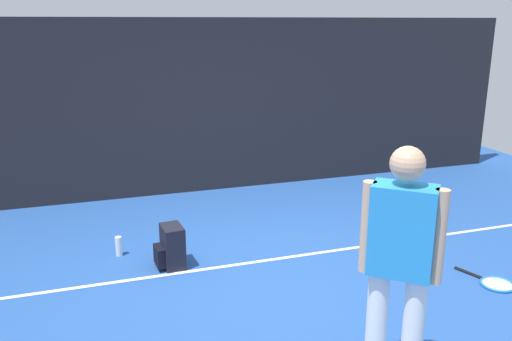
# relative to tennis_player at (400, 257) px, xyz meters

# --- Properties ---
(ground_plane) EXTENTS (12.00, 12.00, 0.00)m
(ground_plane) POSITION_rel_tennis_player_xyz_m (-0.28, 1.72, -0.97)
(ground_plane) COLOR #234C93
(back_fence) EXTENTS (10.00, 0.10, 2.48)m
(back_fence) POSITION_rel_tennis_player_xyz_m (-0.28, 4.72, 0.28)
(back_fence) COLOR black
(back_fence) RESTS_ON ground
(court_line) EXTENTS (9.00, 0.05, 0.00)m
(court_line) POSITION_rel_tennis_player_xyz_m (-0.28, 2.13, -0.96)
(court_line) COLOR white
(court_line) RESTS_ON ground
(tennis_player) EXTENTS (0.45, 0.43, 1.70)m
(tennis_player) POSITION_rel_tennis_player_xyz_m (0.00, 0.00, 0.00)
(tennis_player) COLOR white
(tennis_player) RESTS_ON ground
(tennis_racket) EXTENTS (0.42, 0.64, 0.03)m
(tennis_racket) POSITION_rel_tennis_player_xyz_m (1.74, 0.95, -0.95)
(tennis_racket) COLOR black
(tennis_racket) RESTS_ON ground
(backpack) EXTENTS (0.30, 0.32, 0.44)m
(backpack) POSITION_rel_tennis_player_xyz_m (-1.14, 2.30, -0.76)
(backpack) COLOR black
(backpack) RESTS_ON ground
(tennis_ball_near_player) EXTENTS (0.07, 0.07, 0.07)m
(tennis_ball_near_player) POSITION_rel_tennis_player_xyz_m (-0.99, 3.15, -0.93)
(tennis_ball_near_player) COLOR #CCE033
(tennis_ball_near_player) RESTS_ON ground
(water_bottle) EXTENTS (0.07, 0.07, 0.21)m
(water_bottle) POSITION_rel_tennis_player_xyz_m (-1.63, 2.74, -0.86)
(water_bottle) COLOR white
(water_bottle) RESTS_ON ground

